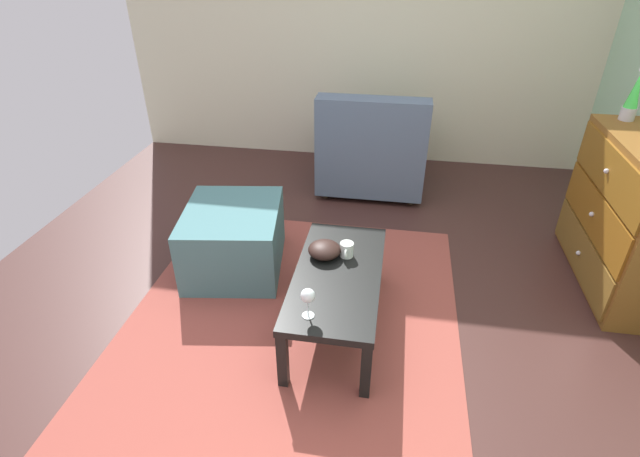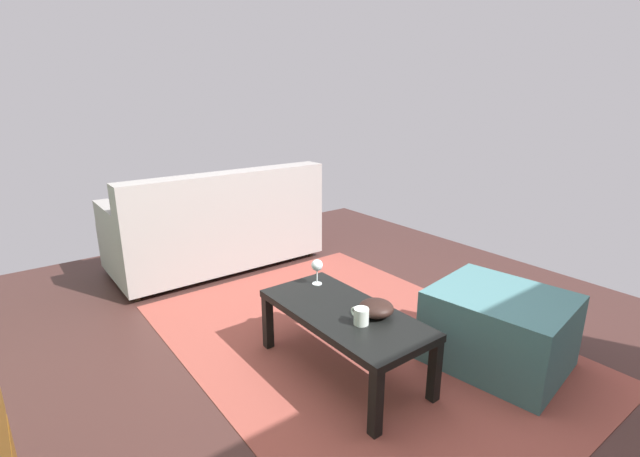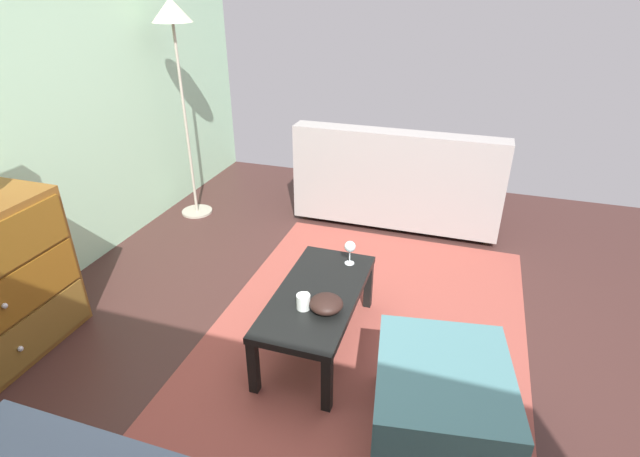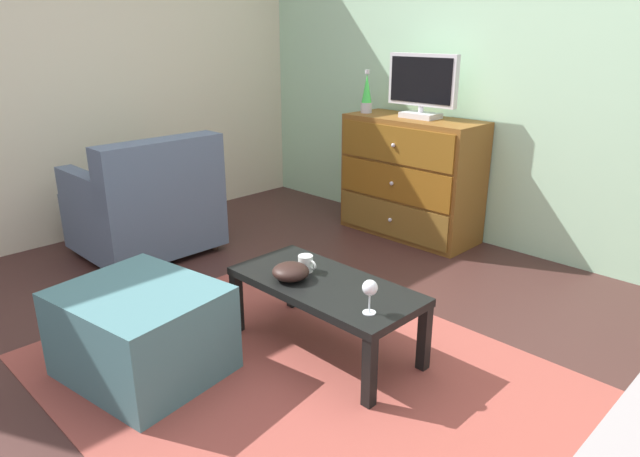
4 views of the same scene
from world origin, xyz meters
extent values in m
cube|color=#3E2320|center=(0.00, 0.00, -0.03)|extent=(5.63, 4.64, 0.05)
cube|color=brown|center=(0.20, -0.20, 0.00)|extent=(2.60, 1.90, 0.01)
cube|color=brown|center=(-0.73, 1.54, 0.17)|extent=(1.01, 0.02, 0.27)
sphere|color=silver|center=(-0.73, 1.53, 0.17)|extent=(0.03, 0.03, 0.03)
cube|color=brown|center=(-0.73, 1.54, 0.46)|extent=(1.01, 0.02, 0.27)
sphere|color=silver|center=(-0.73, 1.53, 0.46)|extent=(0.03, 0.03, 0.03)
cube|color=black|center=(-0.45, 0.26, 0.17)|extent=(0.05, 0.05, 0.33)
cube|color=black|center=(0.47, 0.26, 0.17)|extent=(0.05, 0.05, 0.33)
cube|color=black|center=(-0.45, -0.14, 0.17)|extent=(0.05, 0.05, 0.33)
cube|color=black|center=(0.47, -0.14, 0.17)|extent=(0.05, 0.05, 0.33)
cube|color=black|center=(0.01, 0.06, 0.35)|extent=(0.98, 0.46, 0.04)
cylinder|color=silver|center=(0.37, -0.03, 0.38)|extent=(0.06, 0.06, 0.00)
cylinder|color=silver|center=(0.37, -0.03, 0.42)|extent=(0.01, 0.01, 0.09)
sphere|color=silver|center=(0.37, -0.03, 0.50)|extent=(0.07, 0.07, 0.07)
cylinder|color=silver|center=(-0.16, 0.09, 0.42)|extent=(0.08, 0.08, 0.08)
torus|color=silver|center=(-0.11, 0.09, 0.42)|extent=(0.05, 0.01, 0.05)
ellipsoid|color=black|center=(-0.13, -0.04, 0.42)|extent=(0.18, 0.18, 0.08)
cylinder|color=#332319|center=(2.31, -0.88, 0.03)|extent=(0.05, 0.05, 0.05)
cylinder|color=#332319|center=(2.31, 0.71, 0.03)|extent=(0.05, 0.05, 0.05)
cylinder|color=#332319|center=(1.62, -0.88, 0.03)|extent=(0.05, 0.05, 0.05)
cylinder|color=#332319|center=(1.62, 0.71, 0.03)|extent=(0.05, 0.05, 0.05)
cube|color=gray|center=(1.96, -0.09, 0.24)|extent=(0.85, 1.75, 0.38)
cube|color=gray|center=(1.64, -0.09, 0.66)|extent=(0.20, 1.75, 0.44)
cube|color=gray|center=(1.96, -0.90, 0.53)|extent=(0.81, 0.12, 0.20)
cube|color=gray|center=(1.96, 0.73, 0.53)|extent=(0.81, 0.12, 0.20)
cylinder|color=#737657|center=(2.24, -0.10, 0.51)|extent=(0.16, 0.40, 0.16)
cube|color=#426E73|center=(-0.45, -0.69, 0.21)|extent=(0.78, 0.70, 0.43)
cylinder|color=#A59E8C|center=(1.41, 1.72, 0.01)|extent=(0.28, 0.28, 0.02)
cylinder|color=#A59E8C|center=(1.41, 1.72, 0.84)|extent=(0.02, 0.02, 1.64)
cone|color=beige|center=(1.41, 1.72, 1.75)|extent=(0.32, 0.32, 0.18)
camera|label=1|loc=(2.05, 0.31, 1.90)|focal=26.72mm
camera|label=2|loc=(-1.63, 1.47, 1.49)|focal=25.22mm
camera|label=3|loc=(-2.16, -0.66, 1.97)|focal=27.19mm
camera|label=4|loc=(1.77, -1.75, 1.55)|focal=31.68mm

